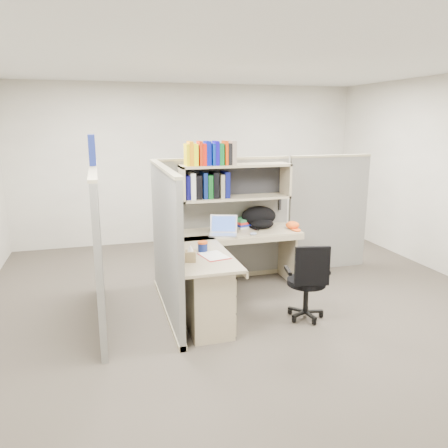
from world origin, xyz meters
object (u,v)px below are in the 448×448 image
object	(u,v)px
desk	(217,280)
snack_canister	(203,246)
task_chair	(307,293)
backpack	(260,217)
laptop	(223,226)

from	to	relation	value
desk	snack_canister	distance (m)	0.39
task_chair	snack_canister	bearing A→B (deg)	157.22
backpack	task_chair	distance (m)	1.39
desk	snack_canister	world-z (taller)	snack_canister
laptop	task_chair	distance (m)	1.32
desk	snack_canister	bearing A→B (deg)	133.74
laptop	task_chair	size ratio (longest dim) A/B	0.39
desk	laptop	distance (m)	0.86
laptop	backpack	world-z (taller)	backpack
laptop	backpack	size ratio (longest dim) A/B	0.72
snack_canister	task_chair	distance (m)	1.22
backpack	task_chair	bearing A→B (deg)	-85.37
backpack	laptop	bearing A→B (deg)	-154.41
backpack	snack_canister	distance (m)	1.28
snack_canister	task_chair	world-z (taller)	task_chair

